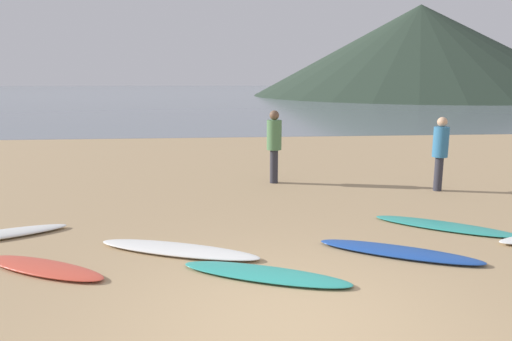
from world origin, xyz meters
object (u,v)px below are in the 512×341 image
surfboard_3 (265,274)px  surfboard_5 (444,226)px  surfboard_1 (44,268)px  surfboard_4 (399,252)px  person_1 (440,148)px  person_0 (274,141)px  surfboard_2 (178,249)px

surfboard_3 → surfboard_5: bearing=51.1°
surfboard_1 → surfboard_5: bearing=39.3°
surfboard_1 → surfboard_4: 4.97m
surfboard_4 → surfboard_5: (1.26, 1.14, -0.01)m
surfboard_4 → surfboard_3: bearing=-135.3°
person_1 → surfboard_5: bearing=131.8°
surfboard_3 → surfboard_4: bearing=39.7°
surfboard_1 → person_0: (3.75, 5.02, 0.99)m
surfboard_1 → surfboard_2: surfboard_2 is taller
surfboard_2 → surfboard_3: bearing=-17.8°
surfboard_4 → surfboard_5: size_ratio=1.00×
surfboard_2 → person_1: size_ratio=1.52×
surfboard_5 → person_1: 3.00m
surfboard_1 → surfboard_5: surfboard_1 is taller
surfboard_2 → surfboard_1: bearing=-141.8°
surfboard_4 → person_1: size_ratio=1.40×
surfboard_2 → surfboard_3: surfboard_2 is taller
person_0 → person_1: bearing=128.4°
person_0 → surfboard_4: bearing=69.8°
surfboard_3 → person_0: bearing=104.8°
surfboard_2 → surfboard_3: size_ratio=1.11×
person_1 → surfboard_4: bearing=122.7°
surfboard_5 → person_0: (-2.47, 3.74, 1.00)m
surfboard_3 → surfboard_4: size_ratio=0.97×
surfboard_1 → person_1: 8.37m
surfboard_2 → person_1: 6.60m
surfboard_2 → surfboard_5: surfboard_2 is taller
surfboard_1 → person_1: (7.35, 3.89, 0.94)m
person_0 → person_1: person_0 is taller
surfboard_2 → surfboard_4: 3.24m
surfboard_4 → surfboard_1: bearing=-150.1°
surfboard_3 → surfboard_5: 3.72m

